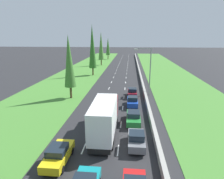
% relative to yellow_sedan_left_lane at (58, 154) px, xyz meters
% --- Properties ---
extents(ground_plane, '(300.00, 300.00, 0.00)m').
position_rel_yellow_sedan_left_lane_xyz_m(ground_plane, '(3.47, 47.41, -0.81)').
color(ground_plane, '#28282B').
rests_on(ground_plane, ground).
extents(grass_verge_left, '(14.00, 140.00, 0.04)m').
position_rel_yellow_sedan_left_lane_xyz_m(grass_verge_left, '(-9.18, 47.41, -0.79)').
color(grass_verge_left, '#478433').
rests_on(grass_verge_left, ground).
extents(grass_verge_right, '(14.00, 140.00, 0.04)m').
position_rel_yellow_sedan_left_lane_xyz_m(grass_verge_right, '(17.82, 47.41, -0.79)').
color(grass_verge_right, '#478433').
rests_on(grass_verge_right, ground).
extents(median_barrier, '(0.44, 120.00, 0.85)m').
position_rel_yellow_sedan_left_lane_xyz_m(median_barrier, '(9.17, 47.41, -0.39)').
color(median_barrier, '#9E9B93').
rests_on(median_barrier, ground).
extents(lane_markings, '(3.64, 116.00, 0.01)m').
position_rel_yellow_sedan_left_lane_xyz_m(lane_markings, '(3.47, 47.41, -0.81)').
color(lane_markings, white).
rests_on(lane_markings, ground).
extents(yellow_sedan_left_lane, '(1.82, 4.50, 1.64)m').
position_rel_yellow_sedan_left_lane_xyz_m(yellow_sedan_left_lane, '(0.00, 0.00, 0.00)').
color(yellow_sedan_left_lane, yellow).
rests_on(yellow_sedan_left_lane, ground).
extents(grey_hatchback_right_lane, '(1.74, 3.90, 1.72)m').
position_rel_yellow_sedan_left_lane_xyz_m(grey_hatchback_right_lane, '(7.04, 3.24, 0.02)').
color(grey_hatchback_right_lane, slate).
rests_on(grey_hatchback_right_lane, ground).
extents(green_sedan_right_lane, '(1.82, 4.50, 1.64)m').
position_rel_yellow_sedan_left_lane_xyz_m(green_sedan_right_lane, '(6.81, 9.03, 0.00)').
color(green_sedan_right_lane, '#237A33').
rests_on(green_sedan_right_lane, ground).
extents(blue_hatchback_right_lane, '(1.74, 3.90, 1.72)m').
position_rel_yellow_sedan_left_lane_xyz_m(blue_hatchback_right_lane, '(6.75, 15.44, 0.02)').
color(blue_hatchback_right_lane, '#1E47B7').
rests_on(blue_hatchback_right_lane, ground).
extents(white_box_truck_centre_lane, '(2.46, 9.40, 4.18)m').
position_rel_yellow_sedan_left_lane_xyz_m(white_box_truck_centre_lane, '(3.50, 5.54, 1.37)').
color(white_box_truck_centre_lane, black).
rests_on(white_box_truck_centre_lane, ground).
extents(maroon_hatchback_right_lane, '(1.74, 3.90, 1.72)m').
position_rel_yellow_sedan_left_lane_xyz_m(maroon_hatchback_right_lane, '(6.76, 20.64, 0.02)').
color(maroon_hatchback_right_lane, maroon).
rests_on(maroon_hatchback_right_lane, ground).
extents(poplar_tree_second, '(2.08, 2.08, 11.36)m').
position_rel_yellow_sedan_left_lane_xyz_m(poplar_tree_second, '(-4.48, 18.84, 5.92)').
color(poplar_tree_second, '#4C3823').
rests_on(poplar_tree_second, ground).
extents(poplar_tree_third, '(2.16, 2.16, 14.32)m').
position_rel_yellow_sedan_left_lane_xyz_m(poplar_tree_third, '(-4.54, 41.03, 7.40)').
color(poplar_tree_third, '#4C3823').
rests_on(poplar_tree_third, ground).
extents(poplar_tree_fourth, '(2.12, 2.12, 12.82)m').
position_rel_yellow_sedan_left_lane_xyz_m(poplar_tree_fourth, '(-5.07, 61.52, 6.65)').
color(poplar_tree_fourth, '#4C3823').
rests_on(poplar_tree_fourth, ground).
extents(poplar_tree_fifth, '(2.06, 2.06, 10.53)m').
position_rel_yellow_sedan_left_lane_xyz_m(poplar_tree_fifth, '(-4.69, 82.02, 5.50)').
color(poplar_tree_fifth, '#4C3823').
rests_on(poplar_tree_fifth, ground).
extents(street_light_mast, '(3.20, 0.28, 9.00)m').
position_rel_yellow_sedan_left_lane_xyz_m(street_light_mast, '(9.68, 22.28, 4.42)').
color(street_light_mast, gray).
rests_on(street_light_mast, ground).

